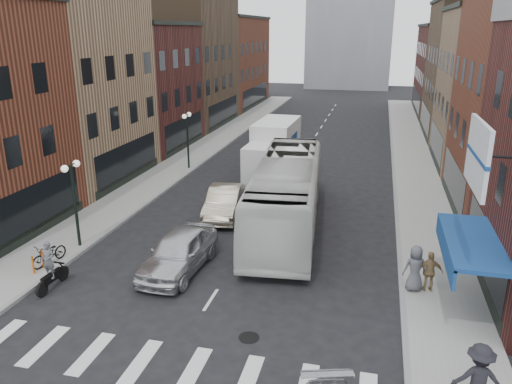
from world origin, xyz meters
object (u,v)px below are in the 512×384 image
(ped_right_c, at_px, (415,268))
(sedan_left_near, at_px, (179,252))
(sedan_left_far, at_px, (224,202))
(streetlamp_far, at_px, (187,130))
(bike_rack, at_px, (38,262))
(ped_right_b, at_px, (430,272))
(streetlamp_near, at_px, (73,188))
(billboard_sign, at_px, (481,158))
(ped_right_a, at_px, (478,378))
(parked_bicycle, at_px, (49,254))
(box_truck, at_px, (273,149))
(motorcycle_rider, at_px, (50,267))
(transit_bus, at_px, (287,193))

(ped_right_c, bearing_deg, sedan_left_near, -15.85)
(sedan_left_far, bearing_deg, streetlamp_far, 114.97)
(bike_rack, distance_m, ped_right_b, 15.70)
(streetlamp_far, bearing_deg, sedan_left_near, -70.40)
(streetlamp_near, height_order, sedan_left_near, streetlamp_near)
(billboard_sign, distance_m, ped_right_b, 5.97)
(ped_right_a, height_order, ped_right_c, ped_right_a)
(streetlamp_far, xyz_separation_m, sedan_left_near, (5.34, -15.00, -2.06))
(bike_rack, distance_m, parked_bicycle, 0.70)
(ped_right_a, bearing_deg, sedan_left_near, -33.94)
(streetlamp_near, relative_size, box_truck, 0.49)
(streetlamp_near, relative_size, parked_bicycle, 2.31)
(sedan_left_far, bearing_deg, ped_right_a, -56.88)
(streetlamp_near, bearing_deg, bike_rack, -94.24)
(box_truck, xyz_separation_m, ped_right_b, (9.21, -14.96, -0.82))
(motorcycle_rider, distance_m, ped_right_a, 15.26)
(streetlamp_near, height_order, motorcycle_rider, streetlamp_near)
(billboard_sign, distance_m, box_truck, 20.84)
(streetlamp_far, xyz_separation_m, ped_right_c, (14.80, -14.67, -1.85))
(motorcycle_rider, bearing_deg, ped_right_b, 14.87)
(box_truck, bearing_deg, streetlamp_near, -111.87)
(bike_rack, distance_m, ped_right_a, 16.76)
(sedan_left_near, bearing_deg, bike_rack, -160.17)
(sedan_left_near, height_order, sedan_left_far, sedan_left_near)
(transit_bus, bearing_deg, sedan_left_far, 162.63)
(billboard_sign, distance_m, ped_right_c, 5.93)
(box_truck, height_order, ped_right_a, box_truck)
(streetlamp_near, distance_m, parked_bicycle, 3.05)
(motorcycle_rider, xyz_separation_m, ped_right_a, (14.90, -3.28, 0.20))
(streetlamp_far, distance_m, sedan_left_near, 16.05)
(box_truck, distance_m, parked_bicycle, 17.57)
(billboard_sign, bearing_deg, sedan_left_near, 166.79)
(bike_rack, relative_size, sedan_left_near, 0.16)
(bike_rack, distance_m, sedan_left_near, 5.80)
(streetlamp_near, distance_m, transit_bus, 10.15)
(billboard_sign, bearing_deg, parked_bicycle, 174.72)
(bike_rack, xyz_separation_m, motorcycle_rider, (1.30, -0.95, 0.38))
(box_truck, distance_m, sedan_left_near, 15.40)
(box_truck, xyz_separation_m, sedan_left_near, (-0.81, -15.35, -0.92))
(streetlamp_near, distance_m, ped_right_a, 17.53)
(streetlamp_near, bearing_deg, sedan_left_far, 46.96)
(bike_rack, height_order, parked_bicycle, parked_bicycle)
(box_truck, distance_m, transit_bus, 9.82)
(billboard_sign, bearing_deg, transit_bus, 130.49)
(billboard_sign, distance_m, transit_bus, 11.87)
(sedan_left_near, distance_m, ped_right_a, 12.21)
(sedan_left_near, height_order, ped_right_b, ped_right_b)
(streetlamp_near, bearing_deg, billboard_sign, -12.35)
(motorcycle_rider, distance_m, ped_right_c, 14.02)
(billboard_sign, relative_size, transit_bus, 0.29)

